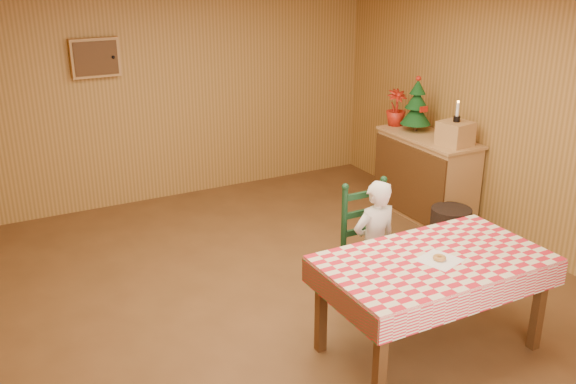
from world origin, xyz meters
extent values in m
plane|color=brown|center=(0.00, 0.00, 0.00)|extent=(6.00, 6.00, 0.00)
cube|color=#AB7D3E|center=(0.00, 3.00, 1.30)|extent=(5.00, 0.10, 2.60)
cube|color=#AB7D3E|center=(2.50, 0.00, 1.30)|extent=(0.10, 6.00, 2.60)
cube|color=tan|center=(-0.90, 2.94, 1.75)|extent=(0.52, 0.08, 0.42)
cube|color=#523015|center=(-0.90, 2.90, 1.75)|extent=(0.46, 0.02, 0.36)
sphere|color=black|center=(-0.72, 2.88, 1.75)|extent=(0.04, 0.04, 0.04)
cube|color=#523015|center=(0.53, -1.05, 0.72)|extent=(1.60, 0.90, 0.06)
cube|color=#523015|center=(-0.19, -1.42, 0.34)|extent=(0.07, 0.07, 0.69)
cube|color=#523015|center=(1.25, -1.42, 0.34)|extent=(0.07, 0.07, 0.69)
cube|color=#523015|center=(-0.19, -0.68, 0.34)|extent=(0.07, 0.07, 0.69)
cube|color=#523015|center=(1.25, -0.68, 0.34)|extent=(0.07, 0.07, 0.69)
cube|color=red|center=(0.53, -1.05, 0.76)|extent=(1.64, 0.94, 0.02)
cube|color=red|center=(0.53, -1.52, 0.66)|extent=(1.64, 0.02, 0.18)
cube|color=red|center=(0.53, -0.58, 0.66)|extent=(1.64, 0.02, 0.18)
cube|color=#295024|center=(-0.29, -1.05, 0.66)|extent=(0.02, 0.94, 0.18)
cube|color=#295024|center=(1.35, -1.05, 0.66)|extent=(0.02, 0.94, 0.18)
cube|color=black|center=(0.53, -0.32, 0.43)|extent=(0.44, 0.40, 0.04)
cylinder|color=black|center=(0.34, -0.49, 0.21)|extent=(0.04, 0.04, 0.41)
cylinder|color=black|center=(0.72, -0.49, 0.21)|extent=(0.04, 0.04, 0.41)
cylinder|color=black|center=(0.34, -0.15, 0.21)|extent=(0.04, 0.04, 0.41)
cylinder|color=black|center=(0.72, -0.15, 0.21)|extent=(0.04, 0.04, 0.41)
cylinder|color=black|center=(0.34, -0.15, 0.75)|extent=(0.05, 0.05, 0.60)
sphere|color=black|center=(0.34, -0.15, 1.05)|extent=(0.06, 0.06, 0.06)
cylinder|color=black|center=(0.72, -0.15, 0.75)|extent=(0.05, 0.05, 0.60)
sphere|color=black|center=(0.72, -0.15, 1.05)|extent=(0.06, 0.06, 0.06)
cube|color=black|center=(0.53, -0.15, 0.63)|extent=(0.38, 0.03, 0.05)
cube|color=black|center=(0.53, -0.15, 0.79)|extent=(0.38, 0.03, 0.05)
cube|color=black|center=(0.53, -0.15, 0.95)|extent=(0.38, 0.03, 0.05)
imported|color=silver|center=(0.53, -0.32, 0.56)|extent=(0.41, 0.27, 1.12)
cube|color=white|center=(0.53, -1.10, 0.77)|extent=(0.33, 0.33, 0.00)
torus|color=#BC8643|center=(0.53, -1.10, 0.79)|extent=(0.11, 0.11, 0.03)
cube|color=tan|center=(2.22, 1.06, 0.45)|extent=(0.50, 1.20, 0.90)
cube|color=tan|center=(2.22, 1.06, 0.92)|extent=(0.54, 1.24, 0.03)
cube|color=#523015|center=(1.96, 1.06, 0.45)|extent=(0.02, 1.20, 0.80)
cube|color=tan|center=(2.22, 0.66, 1.06)|extent=(0.34, 0.34, 0.25)
cylinder|color=#523015|center=(2.22, 1.31, 0.97)|extent=(0.04, 0.04, 0.08)
cone|color=#0C3613|center=(2.22, 1.31, 1.13)|extent=(0.34, 0.34, 0.24)
cone|color=#0C3613|center=(2.22, 1.31, 1.29)|extent=(0.26, 0.26, 0.20)
cone|color=#0C3613|center=(2.22, 1.31, 1.43)|extent=(0.18, 0.18, 0.16)
sphere|color=#AC1D0F|center=(2.22, 1.31, 1.52)|extent=(0.06, 0.06, 0.06)
cube|color=#AC1D0F|center=(2.20, 1.16, 1.21)|extent=(0.10, 0.02, 0.06)
sphere|color=#AC1D0F|center=(2.30, 1.25, 1.16)|extent=(0.04, 0.04, 0.04)
sphere|color=#AC1D0F|center=(2.15, 1.36, 1.23)|extent=(0.04, 0.04, 0.04)
sphere|color=#AC1D0F|center=(2.26, 1.40, 1.33)|extent=(0.04, 0.04, 0.04)
imported|color=#AC1D0F|center=(2.17, 1.61, 1.14)|extent=(0.27, 0.27, 0.42)
cylinder|color=black|center=(2.22, 0.66, 1.21)|extent=(0.07, 0.07, 0.06)
cylinder|color=white|center=(2.22, 0.66, 1.31)|extent=(0.03, 0.03, 0.14)
sphere|color=orange|center=(2.22, 0.66, 1.39)|extent=(0.02, 0.02, 0.02)
cylinder|color=black|center=(1.91, 0.28, 0.20)|extent=(0.42, 0.42, 0.40)
camera|label=1|loc=(-2.35, -4.20, 2.83)|focal=40.00mm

